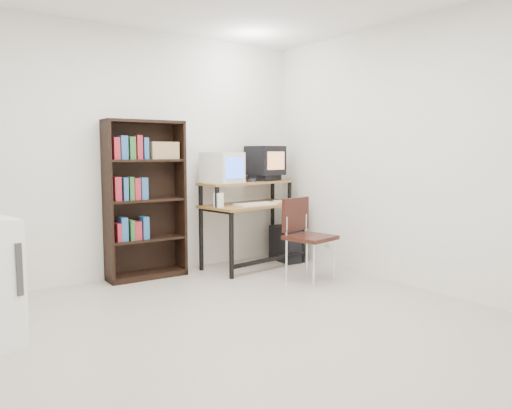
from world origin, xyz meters
TOP-DOWN VIEW (x-y plane):
  - floor at (0.00, 0.00)m, footprint 4.00×4.00m
  - back_wall at (0.00, 2.00)m, footprint 4.00×0.01m
  - right_wall at (2.00, 0.00)m, footprint 0.01×4.00m
  - computer_desk at (1.25, 1.62)m, footprint 1.28×0.75m
  - crt_monitor at (0.90, 1.72)m, footprint 0.46×0.46m
  - vcr at (1.55, 1.79)m, footprint 0.43×0.37m
  - crt_tv at (1.55, 1.78)m, footprint 0.41×0.41m
  - cd_spindle at (1.26, 1.67)m, footprint 0.14×0.14m
  - keyboard at (1.17, 1.47)m, footprint 0.47×0.21m
  - mousepad at (1.56, 1.55)m, footprint 0.25×0.22m
  - mouse at (1.55, 1.54)m, footprint 0.11×0.08m
  - desk_speaker at (0.71, 1.50)m, footprint 0.09×0.09m
  - pc_tower at (1.73, 1.61)m, footprint 0.25×0.47m
  - school_chair at (1.30, 0.77)m, footprint 0.50×0.50m
  - bookshelf at (0.02, 1.85)m, footprint 0.83×0.30m
  - wall_outlet at (1.99, 1.15)m, footprint 0.02×0.08m

SIDE VIEW (x-z plane):
  - floor at x=0.00m, z-range -0.01..0.00m
  - pc_tower at x=1.73m, z-range 0.00..0.42m
  - wall_outlet at x=1.99m, z-range 0.24..0.36m
  - school_chair at x=1.30m, z-range 0.10..0.95m
  - computer_desk at x=1.25m, z-range 0.20..1.18m
  - mousepad at x=1.56m, z-range 0.72..0.73m
  - keyboard at x=1.17m, z-range 0.72..0.75m
  - mouse at x=1.55m, z-range 0.73..0.76m
  - desk_speaker at x=0.71m, z-range 0.72..0.89m
  - bookshelf at x=0.02m, z-range 0.03..1.68m
  - cd_spindle at x=1.26m, z-range 0.97..1.02m
  - vcr at x=1.55m, z-range 0.97..1.05m
  - crt_monitor at x=0.90m, z-range 0.97..1.32m
  - crt_tv at x=1.55m, z-range 1.05..1.40m
  - back_wall at x=0.00m, z-range 0.00..2.60m
  - right_wall at x=2.00m, z-range 0.00..2.60m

